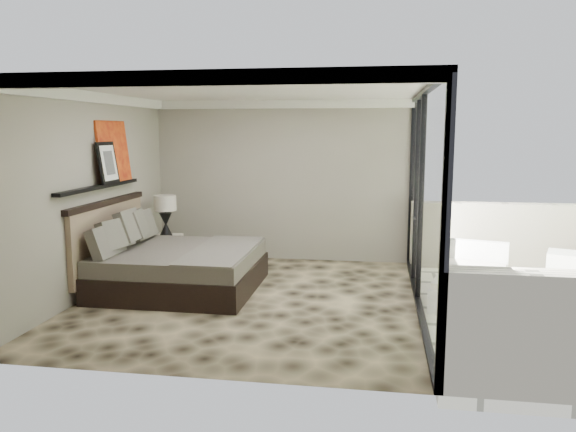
# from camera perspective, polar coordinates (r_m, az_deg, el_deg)

# --- Properties ---
(floor) EXTENTS (5.00, 5.00, 0.00)m
(floor) POSITION_cam_1_polar(r_m,az_deg,el_deg) (7.77, -3.82, -8.42)
(floor) COLOR black
(floor) RESTS_ON ground
(ceiling) EXTENTS (4.50, 5.00, 0.02)m
(ceiling) POSITION_cam_1_polar(r_m,az_deg,el_deg) (7.44, -4.04, 12.57)
(ceiling) COLOR silver
(ceiling) RESTS_ON back_wall
(back_wall) EXTENTS (4.50, 0.02, 2.80)m
(back_wall) POSITION_cam_1_polar(r_m,az_deg,el_deg) (9.91, -0.67, 3.57)
(back_wall) COLOR gray
(back_wall) RESTS_ON floor
(left_wall) EXTENTS (0.02, 5.00, 2.80)m
(left_wall) POSITION_cam_1_polar(r_m,az_deg,el_deg) (8.28, -19.23, 2.08)
(left_wall) COLOR gray
(left_wall) RESTS_ON floor
(glass_wall) EXTENTS (0.08, 5.00, 2.80)m
(glass_wall) POSITION_cam_1_polar(r_m,az_deg,el_deg) (7.31, 13.53, 1.51)
(glass_wall) COLOR white
(glass_wall) RESTS_ON floor
(terrace_slab) EXTENTS (3.00, 5.00, 0.12)m
(terrace_slab) POSITION_cam_1_polar(r_m,az_deg,el_deg) (7.88, 24.23, -9.40)
(terrace_slab) COLOR beige
(terrace_slab) RESTS_ON ground
(picture_ledge) EXTENTS (0.12, 2.20, 0.05)m
(picture_ledge) POSITION_cam_1_polar(r_m,az_deg,el_deg) (8.33, -18.57, 2.84)
(picture_ledge) COLOR black
(picture_ledge) RESTS_ON left_wall
(bed) EXTENTS (2.22, 2.15, 1.23)m
(bed) POSITION_cam_1_polar(r_m,az_deg,el_deg) (8.31, -11.53, -4.87)
(bed) COLOR black
(bed) RESTS_ON floor
(nightstand) EXTENTS (0.60, 0.60, 0.55)m
(nightstand) POSITION_cam_1_polar(r_m,az_deg,el_deg) (9.78, -12.59, -3.37)
(nightstand) COLOR black
(nightstand) RESTS_ON floor
(table_lamp) EXTENTS (0.37, 0.37, 0.68)m
(table_lamp) POSITION_cam_1_polar(r_m,az_deg,el_deg) (9.69, -12.35, 0.61)
(table_lamp) COLOR black
(table_lamp) RESTS_ON nightstand
(abstract_canvas) EXTENTS (0.13, 0.90, 0.90)m
(abstract_canvas) POSITION_cam_1_polar(r_m,az_deg,el_deg) (8.74, -17.31, 6.28)
(abstract_canvas) COLOR #BD5D10
(abstract_canvas) RESTS_ON picture_ledge
(framed_print) EXTENTS (0.11, 0.50, 0.60)m
(framed_print) POSITION_cam_1_polar(r_m,az_deg,el_deg) (8.45, -17.84, 5.16)
(framed_print) COLOR black
(framed_print) RESTS_ON picture_ledge
(ottoman) EXTENTS (0.65, 0.65, 0.51)m
(ottoman) POSITION_cam_1_polar(r_m,az_deg,el_deg) (9.27, 26.36, -4.87)
(ottoman) COLOR white
(ottoman) RESTS_ON terrace_slab
(lounger) EXTENTS (1.27, 1.88, 0.67)m
(lounger) POSITION_cam_1_polar(r_m,az_deg,el_deg) (8.13, 18.11, -6.54)
(lounger) COLOR silver
(lounger) RESTS_ON terrace_slab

